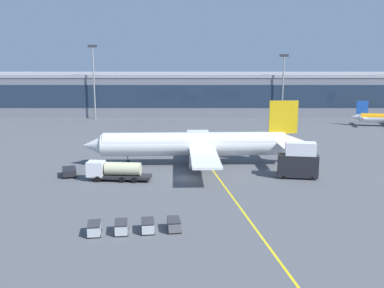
% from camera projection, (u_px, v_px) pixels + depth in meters
% --- Properties ---
extents(ground_plane, '(700.00, 700.00, 0.00)m').
position_uv_depth(ground_plane, '(188.00, 179.00, 78.79)').
color(ground_plane, '#515459').
extents(apron_lead_in_line, '(11.93, 79.19, 0.01)m').
position_uv_depth(apron_lead_in_line, '(219.00, 175.00, 80.72)').
color(apron_lead_in_line, yellow).
rests_on(apron_lead_in_line, ground_plane).
extents(terminal_building, '(200.68, 20.26, 13.77)m').
position_uv_depth(terminal_building, '(210.00, 94.00, 155.27)').
color(terminal_building, slate).
rests_on(terminal_building, ground_plane).
extents(main_airliner, '(42.97, 33.84, 12.32)m').
position_uv_depth(main_airliner, '(197.00, 144.00, 87.33)').
color(main_airliner, white).
rests_on(main_airliner, ground_plane).
extents(fuel_tanker, '(10.97, 3.38, 3.25)m').
position_uv_depth(fuel_tanker, '(117.00, 170.00, 77.38)').
color(fuel_tanker, '#232326').
rests_on(fuel_tanker, ground_plane).
extents(pushback_tug, '(3.29, 4.30, 1.40)m').
position_uv_depth(pushback_tug, '(71.00, 171.00, 80.18)').
color(pushback_tug, black).
rests_on(pushback_tug, ground_plane).
extents(catering_lift, '(7.08, 3.43, 6.30)m').
position_uv_depth(catering_lift, '(301.00, 161.00, 78.47)').
color(catering_lift, black).
rests_on(catering_lift, ground_plane).
extents(baggage_cart_0, '(1.93, 2.83, 1.48)m').
position_uv_depth(baggage_cart_0, '(96.00, 228.00, 55.01)').
color(baggage_cart_0, '#B2B7BC').
rests_on(baggage_cart_0, ground_plane).
extents(baggage_cart_1, '(1.93, 2.83, 1.48)m').
position_uv_depth(baggage_cart_1, '(123.00, 227.00, 55.41)').
color(baggage_cart_1, '#B2B7BC').
rests_on(baggage_cart_1, ground_plane).
extents(baggage_cart_2, '(1.93, 2.83, 1.48)m').
position_uv_depth(baggage_cart_2, '(150.00, 226.00, 55.82)').
color(baggage_cart_2, '#B2B7BC').
rests_on(baggage_cart_2, ground_plane).
extents(baggage_cart_3, '(1.93, 2.83, 1.48)m').
position_uv_depth(baggage_cart_3, '(176.00, 224.00, 56.23)').
color(baggage_cart_3, '#595B60').
rests_on(baggage_cart_3, ground_plane).
extents(apron_light_mast_0, '(2.80, 0.50, 20.22)m').
position_uv_depth(apron_light_mast_0, '(285.00, 81.00, 142.41)').
color(apron_light_mast_0, gray).
rests_on(apron_light_mast_0, ground_plane).
extents(apron_light_mast_1, '(2.80, 0.50, 23.04)m').
position_uv_depth(apron_light_mast_1, '(96.00, 76.00, 142.37)').
color(apron_light_mast_1, gray).
rests_on(apron_light_mast_1, ground_plane).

